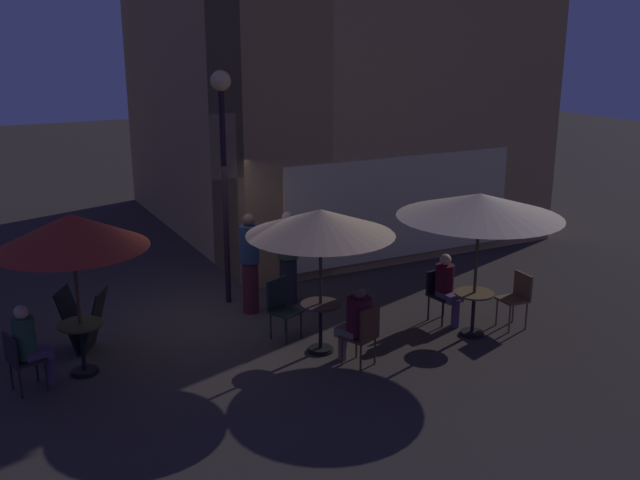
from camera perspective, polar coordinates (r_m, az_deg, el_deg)
name	(u,v)px	position (r m, az deg, el deg)	size (l,w,h in m)	color
ground_plane	(212,324)	(12.53, -8.41, -6.46)	(60.00, 60.00, 0.00)	#372E2A
cafe_building	(292,60)	(16.57, -2.18, 13.87)	(7.65, 8.78, 8.27)	tan
street_lamp_near_corner	(223,138)	(12.70, -7.59, 7.86)	(0.35, 0.35, 4.12)	black
menu_sandwich_board	(84,320)	(11.79, -17.93, -5.92)	(0.85, 0.81, 0.98)	black
cafe_table_0	(321,320)	(11.19, 0.04, -6.23)	(0.61, 0.61, 0.78)	black
cafe_table_1	(474,306)	(12.03, 11.88, -5.06)	(0.64, 0.64, 0.73)	black
cafe_table_2	(82,340)	(11.03, -18.07, -7.40)	(0.63, 0.63, 0.77)	black
patio_umbrella_0	(321,223)	(10.70, 0.04, 1.35)	(2.21, 2.21, 2.25)	black
patio_umbrella_1	(480,206)	(11.55, 12.35, 2.63)	(2.57, 2.57, 2.35)	black
patio_umbrella_2	(71,232)	(10.52, -18.82, 0.61)	(2.09, 2.09, 2.37)	black
cafe_chair_0	(364,331)	(10.69, 3.47, -7.12)	(0.56, 0.56, 0.95)	#4F2F1D
cafe_chair_1	(281,303)	(11.68, -3.05, -4.96)	(0.56, 0.56, 0.97)	black
cafe_chair_2	(517,294)	(12.51, 15.12, -4.12)	(0.45, 0.45, 0.92)	brown
cafe_chair_3	(440,290)	(12.54, 9.35, -3.89)	(0.47, 0.47, 0.86)	black
cafe_chair_4	(20,357)	(10.76, -22.36, -8.41)	(0.53, 0.53, 0.86)	black
patron_seated_0	(356,320)	(10.72, 2.85, -6.22)	(0.48, 0.55, 1.23)	#74645A
patron_seated_1	(447,285)	(12.39, 9.85, -3.46)	(0.35, 0.52, 1.19)	#563E64
patron_seated_2	(29,342)	(10.73, -21.71, -7.41)	(0.51, 0.38, 1.25)	#543C5E
patron_standing_3	(288,258)	(13.04, -2.50, -1.40)	(0.37, 0.37, 1.70)	#222127
patron_standing_4	(250,263)	(12.64, -5.49, -1.78)	(0.33, 0.33, 1.78)	#4A1A22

